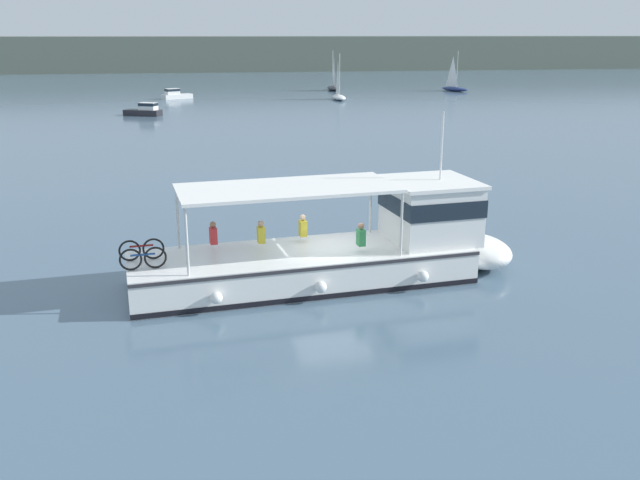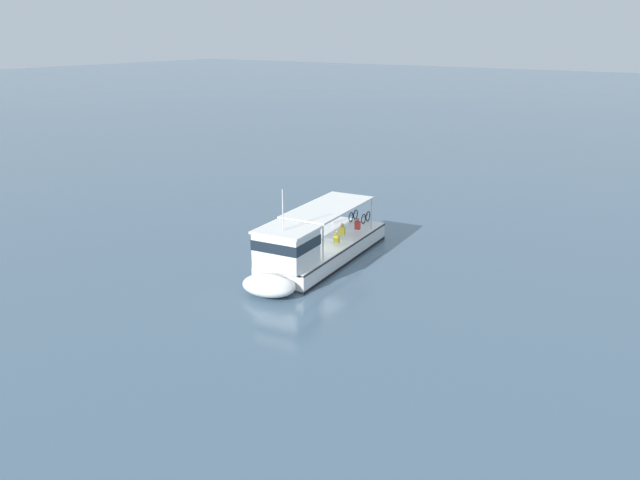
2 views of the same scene
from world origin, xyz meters
The scene contains 2 objects.
ground_plane centered at (0.00, 0.00, 0.00)m, with size 400.00×400.00×0.00m, color slate.
ferry_main centered at (0.55, -0.20, 1.02)m, with size 13.02×4.60×5.32m.
Camera 2 is at (29.13, 20.19, 13.13)m, focal length 36.41 mm.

